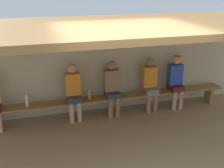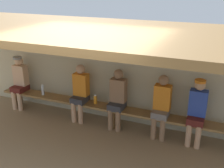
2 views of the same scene
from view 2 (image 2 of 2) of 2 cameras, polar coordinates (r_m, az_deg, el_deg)
The scene contains 11 objects.
ground_plane at distance 5.16m, azimuth -6.23°, elevation -16.36°, with size 24.00×24.00×0.00m, color #937754.
back_wall at distance 6.27m, azimuth 2.21°, elevation 2.03°, with size 8.00×0.20×2.20m, color #B7AD8C.
dugout_roof at distance 4.83m, azimuth -3.21°, elevation 10.60°, with size 8.00×2.80×0.12m, color olive.
bench at distance 6.15m, azimuth 0.62°, elevation -5.51°, with size 6.00×0.36×0.46m.
player_shirtless_tan at distance 5.64m, azimuth 17.14°, elevation -4.98°, with size 0.34×0.42×1.34m.
player_leftmost at distance 5.74m, azimuth 10.18°, elevation -4.10°, with size 0.34×0.42×1.34m.
player_in_red at distance 6.00m, azimuth 1.11°, elevation -2.65°, with size 0.34×0.42×1.34m.
player_rightmost at distance 7.33m, azimuth -18.53°, elevation 0.80°, with size 0.34×0.42×1.34m.
player_near_post at distance 6.37m, azimuth -6.59°, elevation -1.36°, with size 0.34×0.42×1.34m.
water_bottle_orange at distance 6.29m, azimuth -3.46°, elevation -3.19°, with size 0.07×0.07×0.22m.
water_bottle_blue at distance 6.95m, azimuth -14.11°, elevation -1.19°, with size 0.06×0.06×0.27m.
Camera 2 is at (2.09, -3.57, 3.09)m, focal length 44.31 mm.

